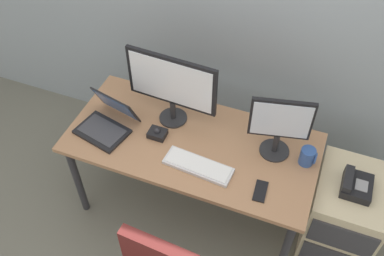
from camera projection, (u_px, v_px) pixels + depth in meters
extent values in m
plane|color=#68675B|center=(192.00, 204.00, 3.19)|extent=(8.00, 8.00, 0.00)
cube|color=#A57551|center=(192.00, 143.00, 2.67)|extent=(1.55, 0.73, 0.03)
cylinder|color=#2D2D33|center=(77.00, 180.00, 2.92)|extent=(0.05, 0.05, 0.69)
cylinder|color=#2D2D33|center=(285.00, 251.00, 2.57)|extent=(0.05, 0.05, 0.69)
cylinder|color=#2D2D33|center=(120.00, 119.00, 3.31)|extent=(0.05, 0.05, 0.69)
cylinder|color=#2D2D33|center=(305.00, 174.00, 2.96)|extent=(0.05, 0.05, 0.69)
cube|color=beige|center=(342.00, 214.00, 2.78)|extent=(0.42, 0.52, 0.63)
cube|color=#38383D|center=(342.00, 239.00, 2.51)|extent=(0.38, 0.01, 0.21)
cube|color=black|center=(357.00, 186.00, 2.51)|extent=(0.17, 0.20, 0.06)
cube|color=black|center=(348.00, 179.00, 2.49)|extent=(0.05, 0.18, 0.04)
cube|color=gray|center=(362.00, 185.00, 2.48)|extent=(0.07, 0.08, 0.01)
cylinder|color=#262628|center=(173.00, 118.00, 2.79)|extent=(0.18, 0.18, 0.01)
cylinder|color=#262628|center=(173.00, 110.00, 2.73)|extent=(0.04, 0.04, 0.13)
cube|color=black|center=(172.00, 81.00, 2.56)|extent=(0.58, 0.05, 0.35)
cube|color=white|center=(171.00, 83.00, 2.55)|extent=(0.53, 0.03, 0.31)
cylinder|color=#262628|center=(274.00, 150.00, 2.60)|extent=(0.18, 0.18, 0.01)
cylinder|color=#262628|center=(276.00, 143.00, 2.55)|extent=(0.04, 0.04, 0.13)
cube|color=black|center=(281.00, 119.00, 2.40)|extent=(0.35, 0.10, 0.28)
cube|color=silver|center=(281.00, 121.00, 2.39)|extent=(0.32, 0.08, 0.24)
cube|color=silver|center=(198.00, 166.00, 2.52)|extent=(0.42, 0.17, 0.02)
cube|color=white|center=(198.00, 165.00, 2.51)|extent=(0.39, 0.14, 0.01)
cube|color=black|center=(102.00, 132.00, 2.70)|extent=(0.35, 0.28, 0.02)
cube|color=#38383D|center=(102.00, 130.00, 2.69)|extent=(0.30, 0.22, 0.00)
cube|color=black|center=(116.00, 105.00, 2.71)|extent=(0.32, 0.16, 0.21)
cube|color=#335999|center=(115.00, 105.00, 2.70)|extent=(0.28, 0.14, 0.18)
cube|color=black|center=(157.00, 134.00, 2.68)|extent=(0.11, 0.09, 0.04)
sphere|color=#232328|center=(157.00, 131.00, 2.66)|extent=(0.04, 0.04, 0.04)
cylinder|color=#2F5196|center=(307.00, 156.00, 2.51)|extent=(0.09, 0.09, 0.11)
torus|color=#2C4C8E|center=(315.00, 158.00, 2.50)|extent=(0.01, 0.07, 0.07)
cube|color=black|center=(260.00, 191.00, 2.41)|extent=(0.08, 0.15, 0.01)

